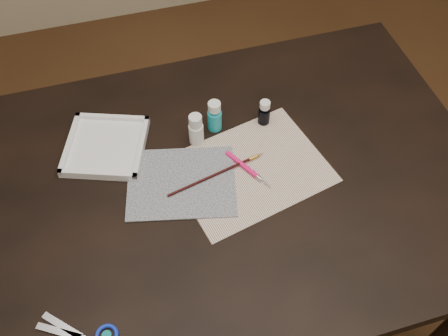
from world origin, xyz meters
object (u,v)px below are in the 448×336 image
object	(u,v)px
paint_bottle_navy	(264,112)
palette_tray	(106,146)
paint_bottle_white	(196,129)
paint_bottle_cyan	(215,116)
paper	(250,169)
canvas	(181,182)

from	to	relation	value
paint_bottle_navy	palette_tray	xyz separation A→B (m)	(-0.42, 0.03, -0.03)
paint_bottle_white	paint_bottle_navy	size ratio (longest dim) A/B	1.23
paint_bottle_white	paint_bottle_cyan	world-z (taller)	paint_bottle_white
paper	paint_bottle_cyan	bearing A→B (deg)	106.90
paper	paint_bottle_navy	distance (m)	0.17
canvas	palette_tray	bearing A→B (deg)	135.45
paper	paint_bottle_white	bearing A→B (deg)	129.75
palette_tray	canvas	bearing A→B (deg)	-44.55
paper	paint_bottle_cyan	distance (m)	0.17
paint_bottle_cyan	palette_tray	world-z (taller)	paint_bottle_cyan
canvas	paint_bottle_navy	bearing A→B (deg)	27.40
canvas	paint_bottle_navy	distance (m)	0.29
paint_bottle_white	paper	bearing A→B (deg)	-50.25
paint_bottle_navy	palette_tray	bearing A→B (deg)	176.53
paint_bottle_white	paint_bottle_navy	distance (m)	0.19
canvas	paint_bottle_cyan	distance (m)	0.20
canvas	paint_bottle_cyan	xyz separation A→B (m)	(0.13, 0.15, 0.04)
paper	palette_tray	size ratio (longest dim) A/B	1.85
palette_tray	paint_bottle_navy	bearing A→B (deg)	-3.47
paint_bottle_navy	paint_bottle_white	bearing A→B (deg)	-175.83
canvas	paint_bottle_white	bearing A→B (deg)	60.03
paint_bottle_white	palette_tray	size ratio (longest dim) A/B	0.47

